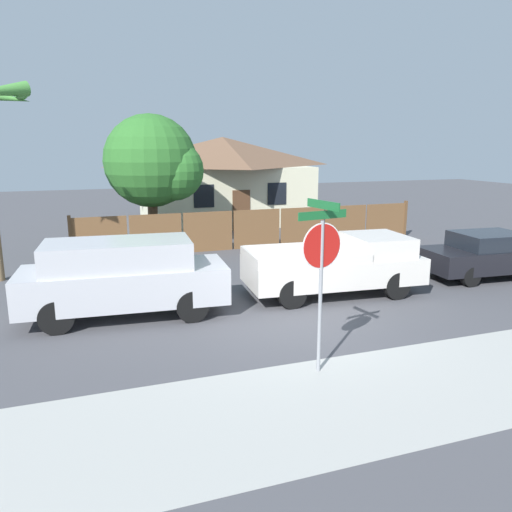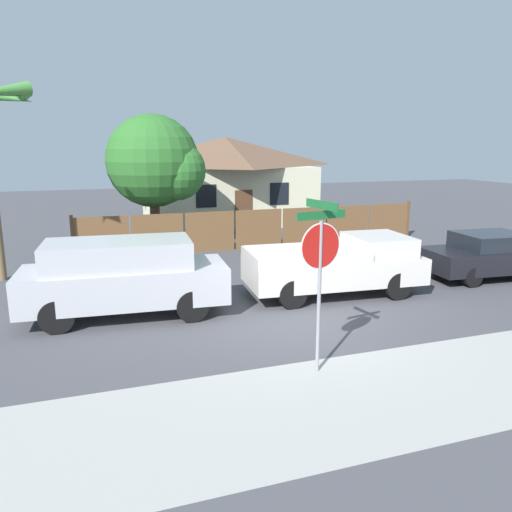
{
  "view_description": "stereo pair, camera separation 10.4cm",
  "coord_description": "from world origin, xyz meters",
  "px_view_note": "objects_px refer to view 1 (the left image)",
  "views": [
    {
      "loc": [
        -4.55,
        -10.3,
        4.2
      ],
      "look_at": [
        -0.7,
        0.6,
        1.6
      ],
      "focal_mm": 35.0,
      "sensor_mm": 36.0,
      "label": 1
    },
    {
      "loc": [
        -4.45,
        -10.34,
        4.2
      ],
      "look_at": [
        -0.7,
        0.6,
        1.6
      ],
      "focal_mm": 35.0,
      "sensor_mm": 36.0,
      "label": 2
    }
  ],
  "objects_px": {
    "oak_tree": "(155,163)",
    "orange_pickup": "(340,265)",
    "stop_sign": "(322,257)",
    "house": "(223,178)",
    "red_suv": "(123,276)",
    "parked_sedan": "(491,254)"
  },
  "relations": [
    {
      "from": "parked_sedan",
      "to": "stop_sign",
      "type": "xyz_separation_m",
      "value": [
        -8.31,
        -4.36,
        1.47
      ]
    },
    {
      "from": "red_suv",
      "to": "parked_sedan",
      "type": "bearing_deg",
      "value": 4.39
    },
    {
      "from": "orange_pickup",
      "to": "stop_sign",
      "type": "relative_size",
      "value": 1.57
    },
    {
      "from": "stop_sign",
      "to": "house",
      "type": "bearing_deg",
      "value": 70.02
    },
    {
      "from": "house",
      "to": "parked_sedan",
      "type": "height_order",
      "value": "house"
    },
    {
      "from": "orange_pickup",
      "to": "parked_sedan",
      "type": "bearing_deg",
      "value": 4.58
    },
    {
      "from": "orange_pickup",
      "to": "parked_sedan",
      "type": "height_order",
      "value": "orange_pickup"
    },
    {
      "from": "oak_tree",
      "to": "parked_sedan",
      "type": "distance_m",
      "value": 12.72
    },
    {
      "from": "house",
      "to": "stop_sign",
      "type": "distance_m",
      "value": 19.14
    },
    {
      "from": "oak_tree",
      "to": "orange_pickup",
      "type": "distance_m",
      "value": 9.4
    },
    {
      "from": "oak_tree",
      "to": "parked_sedan",
      "type": "bearing_deg",
      "value": -40.79
    },
    {
      "from": "red_suv",
      "to": "orange_pickup",
      "type": "xyz_separation_m",
      "value": [
        5.98,
        -0.02,
        -0.21
      ]
    },
    {
      "from": "oak_tree",
      "to": "orange_pickup",
      "type": "xyz_separation_m",
      "value": [
        3.9,
        -8.14,
        -2.62
      ]
    },
    {
      "from": "orange_pickup",
      "to": "parked_sedan",
      "type": "relative_size",
      "value": 1.09
    },
    {
      "from": "orange_pickup",
      "to": "stop_sign",
      "type": "bearing_deg",
      "value": -118.51
    },
    {
      "from": "orange_pickup",
      "to": "parked_sedan",
      "type": "xyz_separation_m",
      "value": [
        5.51,
        0.02,
        -0.09
      ]
    },
    {
      "from": "oak_tree",
      "to": "red_suv",
      "type": "bearing_deg",
      "value": -104.35
    },
    {
      "from": "stop_sign",
      "to": "parked_sedan",
      "type": "bearing_deg",
      "value": 18.15
    },
    {
      "from": "orange_pickup",
      "to": "stop_sign",
      "type": "height_order",
      "value": "stop_sign"
    },
    {
      "from": "red_suv",
      "to": "stop_sign",
      "type": "bearing_deg",
      "value": -49.6
    },
    {
      "from": "house",
      "to": "oak_tree",
      "type": "distance_m",
      "value": 7.89
    },
    {
      "from": "red_suv",
      "to": "stop_sign",
      "type": "distance_m",
      "value": 5.52
    }
  ]
}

